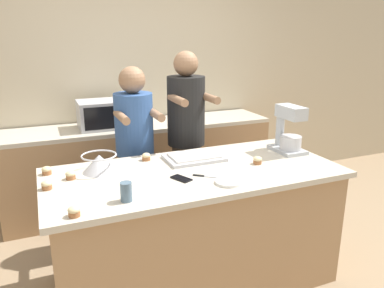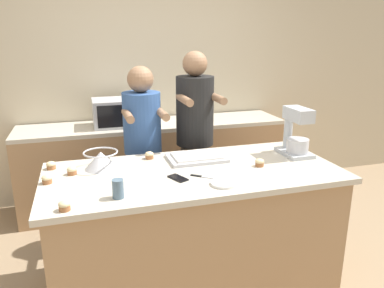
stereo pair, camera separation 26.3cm
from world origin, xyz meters
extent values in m
plane|color=#937A5B|center=(0.00, 0.00, 0.00)|extent=(16.00, 16.00, 0.00)
cube|color=beige|center=(0.00, 1.81, 1.35)|extent=(10.00, 0.06, 2.70)
cube|color=#A87F56|center=(0.00, 0.00, 0.43)|extent=(1.99, 0.89, 0.86)
cube|color=beige|center=(0.00, 0.00, 0.88)|extent=(2.07, 0.94, 0.04)
cube|color=#A87F56|center=(0.00, 1.46, 0.44)|extent=(2.80, 0.60, 0.87)
cube|color=beige|center=(0.00, 1.46, 0.89)|extent=(2.80, 0.60, 0.04)
cylinder|color=#232328|center=(-0.24, 0.76, 0.41)|extent=(0.26, 0.26, 0.82)
cylinder|color=#335693|center=(-0.24, 0.76, 1.09)|extent=(0.33, 0.33, 0.53)
sphere|color=#936B4C|center=(-0.24, 0.76, 1.46)|extent=(0.22, 0.22, 0.22)
cylinder|color=#936B4C|center=(-0.38, 0.59, 1.19)|extent=(0.06, 0.34, 0.06)
cylinder|color=#936B4C|center=(-0.10, 0.59, 1.19)|extent=(0.06, 0.34, 0.06)
cylinder|color=brown|center=(0.24, 0.76, 0.43)|extent=(0.26, 0.26, 0.86)
cylinder|color=black|center=(0.24, 0.76, 1.16)|extent=(0.34, 0.34, 0.61)
sphere|color=#936B4C|center=(0.24, 0.76, 1.58)|extent=(0.22, 0.22, 0.22)
cylinder|color=#936B4C|center=(0.10, 0.59, 1.30)|extent=(0.06, 0.34, 0.06)
cylinder|color=#936B4C|center=(0.38, 0.59, 1.30)|extent=(0.06, 0.34, 0.06)
cube|color=#B2B7BC|center=(0.87, 0.11, 0.91)|extent=(0.20, 0.30, 0.03)
cylinder|color=#B2B7BC|center=(0.87, 0.23, 1.05)|extent=(0.07, 0.07, 0.25)
cube|color=#B2B7BC|center=(0.87, 0.10, 1.23)|extent=(0.13, 0.26, 0.10)
cylinder|color=#BCBCC1|center=(0.87, 0.07, 0.98)|extent=(0.17, 0.17, 0.11)
cone|color=#BCBCC1|center=(-0.62, 0.22, 0.96)|extent=(0.24, 0.24, 0.12)
torus|color=#BCBCC1|center=(-0.62, 0.22, 1.02)|extent=(0.25, 0.25, 0.01)
cube|color=#BCBCC1|center=(0.09, 0.22, 0.91)|extent=(0.43, 0.30, 0.02)
cube|color=white|center=(0.09, 0.22, 0.93)|extent=(0.36, 0.24, 0.02)
cube|color=#B7B7BC|center=(-0.38, 1.46, 1.05)|extent=(0.48, 0.37, 0.27)
cube|color=black|center=(-0.43, 1.27, 1.05)|extent=(0.33, 0.01, 0.22)
cube|color=#2D2D2D|center=(-0.21, 1.27, 1.05)|extent=(0.10, 0.01, 0.22)
cube|color=black|center=(-0.15, -0.12, 0.90)|extent=(0.12, 0.16, 0.01)
cube|color=black|center=(-0.15, -0.12, 0.91)|extent=(0.11, 0.14, 0.00)
cylinder|color=slate|center=(-0.56, -0.32, 0.96)|extent=(0.07, 0.07, 0.11)
cylinder|color=white|center=(0.11, -0.31, 0.91)|extent=(0.17, 0.17, 0.02)
cube|color=#BCBCC1|center=(0.07, -0.18, 0.90)|extent=(0.12, 0.10, 0.01)
cube|color=black|center=(-0.02, -0.11, 0.90)|extent=(0.07, 0.06, 0.01)
cylinder|color=#9E6038|center=(-0.97, 0.31, 0.91)|extent=(0.06, 0.06, 0.03)
ellipsoid|color=beige|center=(-0.97, 0.31, 0.94)|extent=(0.06, 0.06, 0.04)
cylinder|color=#9E6038|center=(-0.82, 0.16, 0.91)|extent=(0.06, 0.06, 0.03)
ellipsoid|color=beige|center=(-0.82, 0.16, 0.94)|extent=(0.06, 0.06, 0.04)
cylinder|color=#9E6038|center=(-0.86, -0.40, 0.91)|extent=(0.06, 0.06, 0.03)
ellipsoid|color=beige|center=(-0.86, -0.40, 0.94)|extent=(0.06, 0.06, 0.04)
cylinder|color=#9E6038|center=(-0.26, 0.34, 0.91)|extent=(0.06, 0.06, 0.03)
ellipsoid|color=beige|center=(-0.26, 0.34, 0.94)|extent=(0.06, 0.06, 0.04)
cylinder|color=#9E6038|center=(-0.98, 0.04, 0.91)|extent=(0.06, 0.06, 0.03)
ellipsoid|color=beige|center=(-0.98, 0.04, 0.94)|extent=(0.06, 0.06, 0.04)
cylinder|color=#9E6038|center=(0.48, -0.06, 0.91)|extent=(0.06, 0.06, 0.03)
ellipsoid|color=beige|center=(0.48, -0.06, 0.94)|extent=(0.06, 0.06, 0.04)
camera|label=1|loc=(-0.97, -2.29, 1.83)|focal=35.00mm
camera|label=2|loc=(-0.72, -2.37, 1.83)|focal=35.00mm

